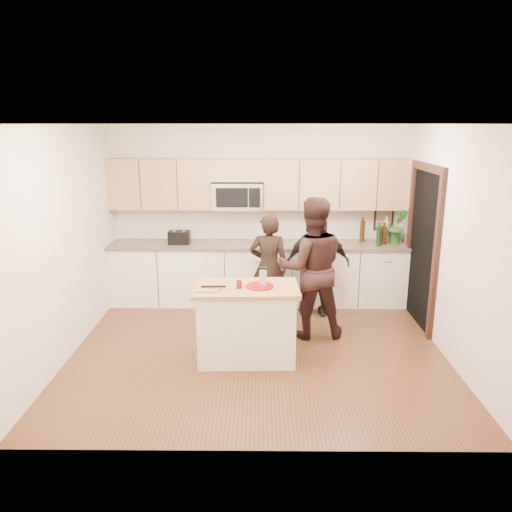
{
  "coord_description": "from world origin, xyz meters",
  "views": [
    {
      "loc": [
        0.03,
        -5.69,
        2.71
      ],
      "look_at": [
        -0.03,
        0.35,
        1.1
      ],
      "focal_mm": 35.0,
      "sensor_mm": 36.0,
      "label": 1
    }
  ],
  "objects_px": {
    "island": "(246,323)",
    "toaster": "(179,237)",
    "woman_center": "(311,268)",
    "woman_left": "(269,267)",
    "woman_right": "(318,264)"
  },
  "relations": [
    {
      "from": "island",
      "to": "woman_left",
      "type": "xyz_separation_m",
      "value": [
        0.28,
        1.32,
        0.3
      ]
    },
    {
      "from": "toaster",
      "to": "woman_center",
      "type": "xyz_separation_m",
      "value": [
        1.88,
        -1.23,
        -0.12
      ]
    },
    {
      "from": "woman_left",
      "to": "woman_center",
      "type": "distance_m",
      "value": 0.83
    },
    {
      "from": "woman_left",
      "to": "toaster",
      "type": "bearing_deg",
      "value": -19.07
    },
    {
      "from": "toaster",
      "to": "woman_center",
      "type": "bearing_deg",
      "value": -33.08
    },
    {
      "from": "woman_left",
      "to": "woman_right",
      "type": "xyz_separation_m",
      "value": [
        0.7,
        0.07,
        0.02
      ]
    },
    {
      "from": "toaster",
      "to": "woman_center",
      "type": "height_order",
      "value": "woman_center"
    },
    {
      "from": "island",
      "to": "woman_right",
      "type": "distance_m",
      "value": 1.73
    },
    {
      "from": "woman_center",
      "to": "woman_right",
      "type": "distance_m",
      "value": 0.72
    },
    {
      "from": "woman_center",
      "to": "woman_right",
      "type": "height_order",
      "value": "woman_center"
    },
    {
      "from": "toaster",
      "to": "woman_left",
      "type": "relative_size",
      "value": 0.21
    },
    {
      "from": "woman_left",
      "to": "woman_center",
      "type": "height_order",
      "value": "woman_center"
    },
    {
      "from": "island",
      "to": "toaster",
      "type": "bearing_deg",
      "value": 117.21
    },
    {
      "from": "island",
      "to": "woman_center",
      "type": "relative_size",
      "value": 0.67
    },
    {
      "from": "island",
      "to": "woman_left",
      "type": "bearing_deg",
      "value": 76.29
    }
  ]
}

